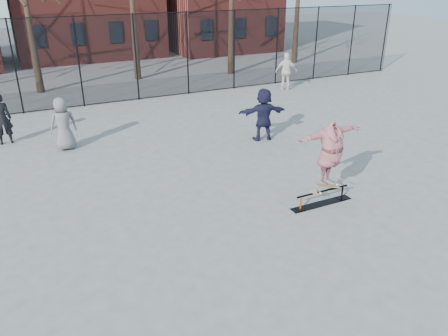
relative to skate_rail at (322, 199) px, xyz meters
name	(u,v)px	position (x,y,z in m)	size (l,w,h in m)	color
ground	(246,238)	(-2.58, -0.55, -0.16)	(100.00, 100.00, 0.00)	slate
skate_rail	(322,199)	(0.00, 0.00, 0.00)	(1.83, 0.28, 0.40)	black
skateboard	(327,188)	(0.13, 0.00, 0.30)	(0.85, 0.20, 0.10)	#9F6E3F
skater	(330,156)	(0.13, 0.00, 1.19)	(2.08, 0.57, 1.69)	#3F388C
bystander_grey	(63,124)	(-5.50, 7.15, 0.76)	(0.90, 0.58, 1.84)	slate
bystander_black	(1,119)	(-7.38, 8.69, 0.77)	(0.68, 0.45, 1.86)	black
bystander_white	(286,71)	(6.13, 11.00, 0.80)	(1.13, 0.47, 1.92)	silver
bystander_navy	(263,114)	(1.15, 4.98, 0.80)	(1.78, 0.57, 1.92)	#1A1A34
fence	(110,59)	(-2.60, 12.45, 1.90)	(34.03, 0.07, 4.00)	black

